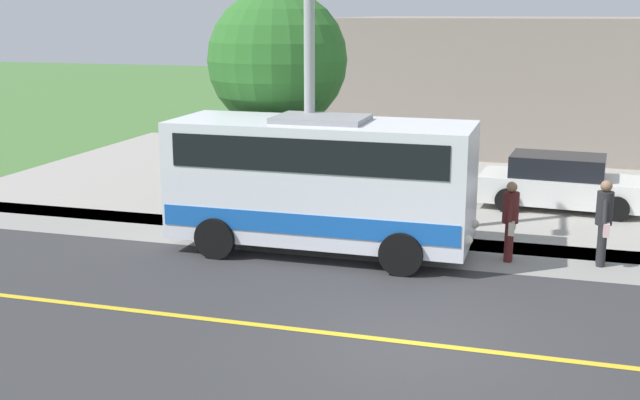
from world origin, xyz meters
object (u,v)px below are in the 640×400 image
pedestrian_waiting (510,219)px  street_light_pole (308,43)px  shuttle_bus_front (321,178)px  pedestrian_with_bags (604,220)px  parked_car_near (562,183)px  commercial_building (556,81)px  tree_curbside (277,61)px

pedestrian_waiting → street_light_pole: 5.74m
shuttle_bus_front → pedestrian_with_bags: bearing=96.4°
parked_car_near → commercial_building: 11.45m
parked_car_near → shuttle_bus_front: bearing=-42.3°
shuttle_bus_front → street_light_pole: bearing=-133.3°
pedestrian_waiting → parked_car_near: (-5.16, 1.06, -0.24)m
pedestrian_waiting → street_light_pole: size_ratio=0.21×
street_light_pole → tree_curbside: street_light_pole is taller
pedestrian_waiting → parked_car_near: size_ratio=0.38×
pedestrian_waiting → street_light_pole: (0.05, -4.47, 3.60)m
pedestrian_waiting → parked_car_near: bearing=168.4°
shuttle_bus_front → parked_car_near: 7.65m
pedestrian_with_bags → shuttle_bus_front: bearing=-83.6°
shuttle_bus_front → pedestrian_with_bags: shuttle_bus_front is taller
pedestrian_with_bags → tree_curbside: bearing=-105.8°
pedestrian_with_bags → tree_curbside: size_ratio=0.32×
pedestrian_with_bags → commercial_building: (-16.25, -1.18, 1.49)m
tree_curbside → commercial_building: size_ratio=0.35×
shuttle_bus_front → pedestrian_with_bags: (-0.67, 5.92, -0.67)m
pedestrian_with_bags → tree_curbside: tree_curbside is taller
shuttle_bus_front → pedestrian_with_bags: size_ratio=3.65×
pedestrian_with_bags → tree_curbside: 8.78m
street_light_pole → commercial_building: 17.43m
street_light_pole → pedestrian_waiting: bearing=90.7°
shuttle_bus_front → parked_car_near: (-5.61, 5.10, -0.96)m
street_light_pole → parked_car_near: bearing=133.3°
pedestrian_waiting → tree_curbside: 7.22m
tree_curbside → parked_car_near: bearing=110.7°
pedestrian_waiting → commercial_building: 16.56m
shuttle_bus_front → pedestrian_waiting: size_ratio=3.86×
shuttle_bus_front → pedestrian_waiting: (-0.45, 4.04, -0.73)m
street_light_pole → commercial_building: street_light_pole is taller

